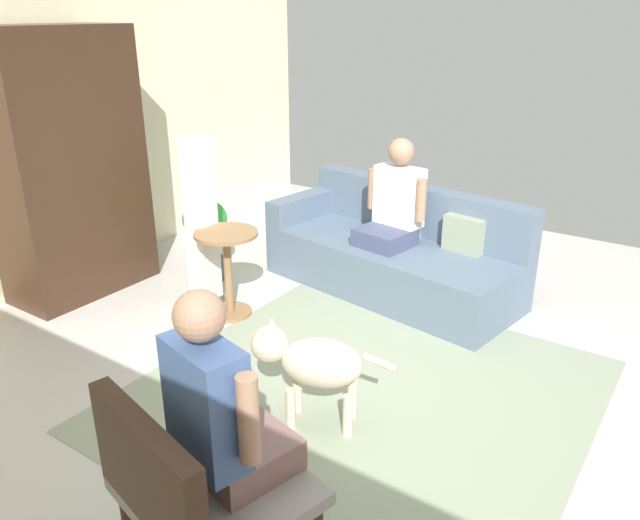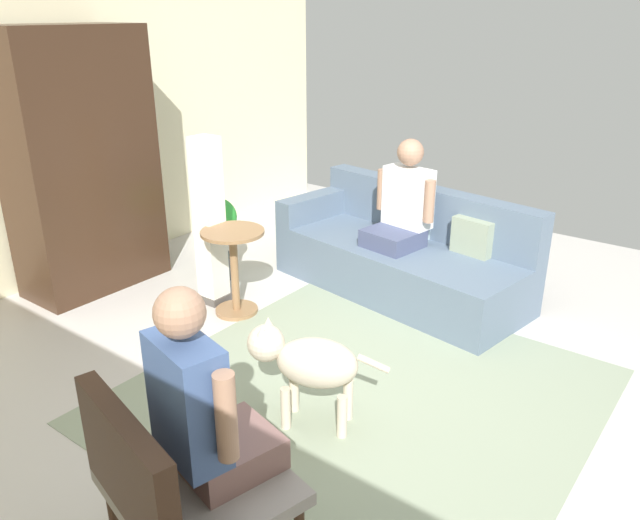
{
  "view_description": "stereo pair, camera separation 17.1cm",
  "coord_description": "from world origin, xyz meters",
  "px_view_note": "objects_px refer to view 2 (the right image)",
  "views": [
    {
      "loc": [
        -2.79,
        -1.67,
        2.18
      ],
      "look_at": [
        0.03,
        0.25,
        0.79
      ],
      "focal_mm": 34.79,
      "sensor_mm": 36.0,
      "label": 1
    },
    {
      "loc": [
        -2.69,
        -1.81,
        2.18
      ],
      "look_at": [
        0.03,
        0.25,
        0.79
      ],
      "focal_mm": 34.79,
      "sensor_mm": 36.0,
      "label": 2
    }
  ],
  "objects_px": {
    "dog": "(307,361)",
    "potted_plant": "(216,230)",
    "column_lamp": "(210,223)",
    "armoire_cabinet": "(81,163)",
    "round_end_table": "(234,264)",
    "person_on_couch": "(403,204)",
    "armchair": "(170,480)",
    "couch": "(401,255)",
    "person_on_armchair": "(201,407)"
  },
  "relations": [
    {
      "from": "dog",
      "to": "potted_plant",
      "type": "bearing_deg",
      "value": 58.87
    },
    {
      "from": "column_lamp",
      "to": "dog",
      "type": "bearing_deg",
      "value": -116.65
    },
    {
      "from": "dog",
      "to": "armoire_cabinet",
      "type": "distance_m",
      "value": 2.73
    },
    {
      "from": "round_end_table",
      "to": "column_lamp",
      "type": "relative_size",
      "value": 0.51
    },
    {
      "from": "column_lamp",
      "to": "armoire_cabinet",
      "type": "bearing_deg",
      "value": 108.78
    },
    {
      "from": "person_on_couch",
      "to": "round_end_table",
      "type": "xyz_separation_m",
      "value": [
        -1.1,
        0.8,
        -0.35
      ]
    },
    {
      "from": "potted_plant",
      "to": "armoire_cabinet",
      "type": "bearing_deg",
      "value": 134.23
    },
    {
      "from": "armchair",
      "to": "potted_plant",
      "type": "height_order",
      "value": "armchair"
    },
    {
      "from": "person_on_couch",
      "to": "column_lamp",
      "type": "xyz_separation_m",
      "value": [
        -1.06,
        1.08,
        -0.1
      ]
    },
    {
      "from": "couch",
      "to": "potted_plant",
      "type": "bearing_deg",
      "value": 118.59
    },
    {
      "from": "person_on_couch",
      "to": "column_lamp",
      "type": "height_order",
      "value": "column_lamp"
    },
    {
      "from": "round_end_table",
      "to": "potted_plant",
      "type": "height_order",
      "value": "potted_plant"
    },
    {
      "from": "round_end_table",
      "to": "column_lamp",
      "type": "bearing_deg",
      "value": 82.05
    },
    {
      "from": "person_on_couch",
      "to": "person_on_armchair",
      "type": "xyz_separation_m",
      "value": [
        -2.82,
        -0.74,
        0.01
      ]
    },
    {
      "from": "armchair",
      "to": "potted_plant",
      "type": "xyz_separation_m",
      "value": [
        2.27,
        2.11,
        -0.06
      ]
    },
    {
      "from": "person_on_armchair",
      "to": "dog",
      "type": "xyz_separation_m",
      "value": [
        0.98,
        0.25,
        -0.37
      ]
    },
    {
      "from": "couch",
      "to": "armoire_cabinet",
      "type": "height_order",
      "value": "armoire_cabinet"
    },
    {
      "from": "person_on_couch",
      "to": "armoire_cabinet",
      "type": "height_order",
      "value": "armoire_cabinet"
    },
    {
      "from": "dog",
      "to": "armoire_cabinet",
      "type": "height_order",
      "value": "armoire_cabinet"
    },
    {
      "from": "person_on_couch",
      "to": "potted_plant",
      "type": "relative_size",
      "value": 1.17
    },
    {
      "from": "dog",
      "to": "armoire_cabinet",
      "type": "xyz_separation_m",
      "value": [
        0.43,
        2.62,
        0.64
      ]
    },
    {
      "from": "round_end_table",
      "to": "armchair",
      "type": "bearing_deg",
      "value": -141.3
    },
    {
      "from": "armchair",
      "to": "dog",
      "type": "bearing_deg",
      "value": 10.85
    },
    {
      "from": "potted_plant",
      "to": "armoire_cabinet",
      "type": "height_order",
      "value": "armoire_cabinet"
    },
    {
      "from": "person_on_couch",
      "to": "column_lamp",
      "type": "distance_m",
      "value": 1.52
    },
    {
      "from": "potted_plant",
      "to": "round_end_table",
      "type": "bearing_deg",
      "value": -123.11
    },
    {
      "from": "column_lamp",
      "to": "round_end_table",
      "type": "bearing_deg",
      "value": -97.95
    },
    {
      "from": "potted_plant",
      "to": "person_on_armchair",
      "type": "bearing_deg",
      "value": -134.65
    },
    {
      "from": "armchair",
      "to": "person_on_couch",
      "type": "height_order",
      "value": "person_on_couch"
    },
    {
      "from": "armchair",
      "to": "dog",
      "type": "distance_m",
      "value": 1.15
    },
    {
      "from": "round_end_table",
      "to": "person_on_armchair",
      "type": "bearing_deg",
      "value": -138.22
    },
    {
      "from": "dog",
      "to": "couch",
      "type": "bearing_deg",
      "value": 15.04
    },
    {
      "from": "round_end_table",
      "to": "potted_plant",
      "type": "xyz_separation_m",
      "value": [
        0.39,
        0.6,
        0.03
      ]
    },
    {
      "from": "person_on_couch",
      "to": "armoire_cabinet",
      "type": "relative_size",
      "value": 0.4
    },
    {
      "from": "potted_plant",
      "to": "dog",
      "type": "bearing_deg",
      "value": -121.13
    },
    {
      "from": "couch",
      "to": "potted_plant",
      "type": "relative_size",
      "value": 3.07
    },
    {
      "from": "round_end_table",
      "to": "armoire_cabinet",
      "type": "height_order",
      "value": "armoire_cabinet"
    },
    {
      "from": "armchair",
      "to": "couch",
      "type": "bearing_deg",
      "value": 13.49
    },
    {
      "from": "dog",
      "to": "column_lamp",
      "type": "height_order",
      "value": "column_lamp"
    },
    {
      "from": "person_on_couch",
      "to": "dog",
      "type": "bearing_deg",
      "value": -165.25
    },
    {
      "from": "armoire_cabinet",
      "to": "armchair",
      "type": "bearing_deg",
      "value": -118.82
    },
    {
      "from": "person_on_armchair",
      "to": "column_lamp",
      "type": "bearing_deg",
      "value": 45.96
    },
    {
      "from": "couch",
      "to": "person_on_armchair",
      "type": "xyz_separation_m",
      "value": [
        -2.87,
        -0.76,
        0.47
      ]
    },
    {
      "from": "dog",
      "to": "armoire_cabinet",
      "type": "bearing_deg",
      "value": 80.63
    },
    {
      "from": "couch",
      "to": "round_end_table",
      "type": "bearing_deg",
      "value": 145.8
    },
    {
      "from": "round_end_table",
      "to": "armoire_cabinet",
      "type": "distance_m",
      "value": 1.51
    },
    {
      "from": "person_on_armchair",
      "to": "round_end_table",
      "type": "distance_m",
      "value": 2.34
    },
    {
      "from": "armchair",
      "to": "round_end_table",
      "type": "height_order",
      "value": "armchair"
    },
    {
      "from": "potted_plant",
      "to": "column_lamp",
      "type": "bearing_deg",
      "value": -137.92
    },
    {
      "from": "armchair",
      "to": "dog",
      "type": "height_order",
      "value": "armchair"
    }
  ]
}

